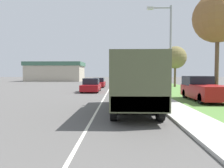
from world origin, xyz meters
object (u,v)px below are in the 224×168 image
at_px(car_nearest_ahead, 91,86).
at_px(car_second_ahead, 99,83).
at_px(military_truck, 133,81).
at_px(pickup_truck, 203,89).
at_px(lamp_post, 167,45).
at_px(car_third_ahead, 121,81).

xyz_separation_m(car_nearest_ahead, car_second_ahead, (0.10, 8.53, -0.04)).
xyz_separation_m(military_truck, pickup_truck, (5.71, 4.90, -0.81)).
bearing_deg(military_truck, lamp_post, 49.88).
bearing_deg(military_truck, car_second_ahead, 100.11).
height_order(military_truck, car_third_ahead, military_truck).
bearing_deg(car_third_ahead, car_second_ahead, -113.67).
relative_size(car_nearest_ahead, pickup_truck, 0.86).
relative_size(car_nearest_ahead, lamp_post, 0.71).
bearing_deg(pickup_truck, military_truck, -139.35).
distance_m(car_second_ahead, pickup_truck, 18.87).
distance_m(military_truck, car_third_ahead, 29.31).
bearing_deg(military_truck, car_third_ahead, 90.46).
xyz_separation_m(military_truck, lamp_post, (2.51, 2.98, 2.35)).
xyz_separation_m(military_truck, car_nearest_ahead, (-3.88, 12.67, -1.01)).
bearing_deg(lamp_post, car_nearest_ahead, 123.39).
height_order(military_truck, lamp_post, lamp_post).
bearing_deg(car_nearest_ahead, car_third_ahead, 77.63).
bearing_deg(pickup_truck, car_third_ahead, 103.69).
bearing_deg(car_second_ahead, pickup_truck, -59.81).
bearing_deg(car_nearest_ahead, car_second_ahead, 89.32).
relative_size(car_nearest_ahead, car_second_ahead, 0.98).
height_order(pickup_truck, lamp_post, lamp_post).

